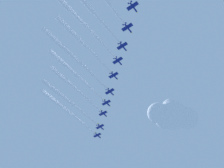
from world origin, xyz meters
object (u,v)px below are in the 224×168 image
Objects in this scene: jet_port_inner at (65,98)px; jet_starboard_outer at (76,16)px; jet_lead at (63,108)px; jet_starboard_inner at (70,84)px; jet_port_mid at (72,71)px; jet_trail_port at (84,2)px; jet_starboard_mid at (69,53)px; jet_port_outer at (79,39)px.

jet_starboard_outer reaches higher than jet_port_inner.
jet_port_inner is (0.03, 13.69, -1.90)m from jet_lead.
jet_starboard_inner reaches higher than jet_port_mid.
jet_port_mid is 1.04× the size of jet_trail_port.
jet_starboard_outer reaches higher than jet_lead.
jet_port_inner reaches higher than jet_starboard_mid.
jet_lead reaches higher than jet_port_mid.
jet_lead is 72.39m from jet_port_outer.
jet_starboard_mid is (3.25, 60.81, -2.12)m from jet_lead.
jet_trail_port is at bearing 88.73° from jet_starboard_inner.
jet_lead is at bearing -93.06° from jet_starboard_mid.
jet_starboard_outer is (0.07, 29.72, 2.61)m from jet_starboard_mid.
jet_starboard_mid is 29.83m from jet_starboard_outer.
jet_port_inner is at bearing -88.00° from jet_port_mid.
jet_lead is at bearing -92.10° from jet_starboard_outer.
jet_lead is 60.93m from jet_starboard_mid.
jet_trail_port is at bearing 94.94° from jet_starboard_mid.
jet_starboard_outer is at bearing 89.86° from jet_starboard_mid.
jet_starboard_mid is at bearing 86.94° from jet_lead.
jet_port_mid is 47.49m from jet_starboard_outer.
jet_starboard_mid is (5.30, 33.07, -3.20)m from jet_starboard_inner.
jet_port_mid reaches higher than jet_port_inner.
jet_starboard_inner is 1.04× the size of jet_port_outer.
jet_starboard_mid is (3.22, 47.12, -0.22)m from jet_port_inner.
jet_lead is 1.11× the size of jet_trail_port.
jet_starboard_inner is 33.65m from jet_starboard_mid.
jet_port_outer is (0.18, 44.62, -0.21)m from jet_starboard_inner.
jet_port_mid reaches higher than jet_trail_port.
jet_starboard_mid is 1.15× the size of jet_port_outer.
jet_lead is at bearing -85.77° from jet_starboard_inner.
jet_starboard_mid is 42.23m from jet_trail_port.
jet_starboard_inner is 0.99× the size of jet_port_mid.
jet_trail_port is at bearing 90.27° from jet_port_inner.
jet_port_inner is at bearing -93.91° from jet_starboard_mid.
jet_starboard_outer reaches higher than jet_starboard_mid.
jet_port_inner is at bearing -88.14° from jet_port_outer.
jet_port_inner is 0.98× the size of jet_starboard_outer.
jet_starboard_inner is at bearing -91.27° from jet_trail_port.
jet_lead is 1.08× the size of jet_starboard_inner.
jet_starboard_inner is 15.60m from jet_port_mid.
jet_starboard_outer is at bearing 87.55° from jet_port_inner.
jet_port_outer reaches higher than jet_trail_port.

